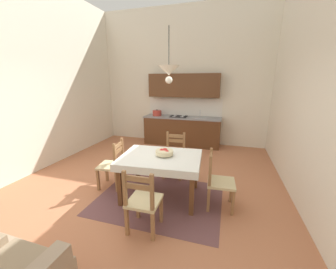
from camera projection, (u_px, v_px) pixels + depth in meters
ground_plane at (142, 192)px, 3.77m from camera, size 5.82×7.12×0.10m
wall_back at (183, 78)px, 6.29m from camera, size 5.82×0.12×4.15m
wall_left at (15, 76)px, 3.96m from camera, size 0.12×7.12×4.15m
wall_right at (334, 73)px, 2.48m from camera, size 0.12×7.12×4.15m
area_rug at (159, 198)px, 3.47m from camera, size 2.10×1.60×0.01m
kitchen_cabinetry at (182, 118)px, 6.28m from camera, size 2.40×0.63×2.20m
dining_table at (161, 163)px, 3.40m from camera, size 1.42×1.11×0.75m
dining_chair_tv_side at (113, 165)px, 3.77m from camera, size 0.47×0.47×0.93m
dining_chair_kitchen_side at (174, 156)px, 4.23m from camera, size 0.44×0.44×0.93m
dining_chair_window_side at (219, 182)px, 3.15m from camera, size 0.45×0.45×0.93m
dining_chair_camera_side at (143, 202)px, 2.63m from camera, size 0.43×0.43×0.93m
fruit_bowl at (164, 152)px, 3.38m from camera, size 0.30×0.30×0.12m
pendant_lamp at (169, 71)px, 2.98m from camera, size 0.32×0.32×0.80m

